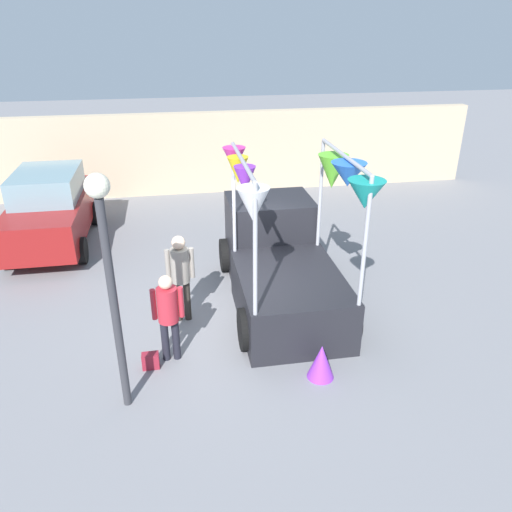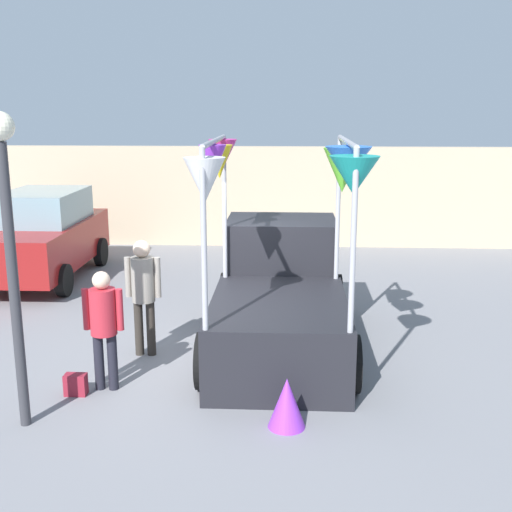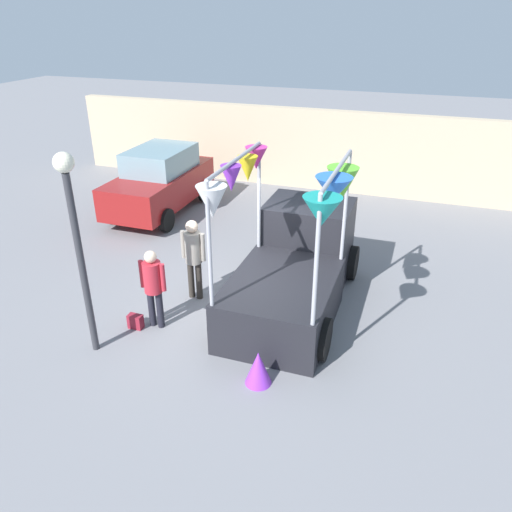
# 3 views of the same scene
# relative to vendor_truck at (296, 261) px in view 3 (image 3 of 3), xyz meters

# --- Properties ---
(ground_plane) EXTENTS (60.00, 60.00, 0.00)m
(ground_plane) POSITION_rel_vendor_truck_xyz_m (-0.95, -0.58, -0.91)
(ground_plane) COLOR slate
(vendor_truck) EXTENTS (2.51, 4.19, 3.22)m
(vendor_truck) POSITION_rel_vendor_truck_xyz_m (0.00, 0.00, 0.00)
(vendor_truck) COLOR black
(vendor_truck) RESTS_ON ground
(parked_car) EXTENTS (1.88, 4.00, 1.88)m
(parked_car) POSITION_rel_vendor_truck_xyz_m (-5.10, 3.60, 0.03)
(parked_car) COLOR maroon
(parked_car) RESTS_ON ground
(person_customer) EXTENTS (0.53, 0.34, 1.60)m
(person_customer) POSITION_rel_vendor_truck_xyz_m (-2.26, -1.79, 0.05)
(person_customer) COLOR black
(person_customer) RESTS_ON ground
(person_vendor) EXTENTS (0.53, 0.34, 1.75)m
(person_vendor) POSITION_rel_vendor_truck_xyz_m (-2.01, -0.59, 0.15)
(person_vendor) COLOR #2D2823
(person_vendor) RESTS_ON ground
(handbag) EXTENTS (0.28, 0.16, 0.28)m
(handbag) POSITION_rel_vendor_truck_xyz_m (-2.61, -1.99, -0.77)
(handbag) COLOR maroon
(handbag) RESTS_ON ground
(street_lamp) EXTENTS (0.32, 0.32, 3.59)m
(street_lamp) POSITION_rel_vendor_truck_xyz_m (-2.94, -2.80, 1.46)
(street_lamp) COLOR #333338
(street_lamp) RESTS_ON ground
(brick_boundary_wall) EXTENTS (18.00, 0.36, 2.60)m
(brick_boundary_wall) POSITION_rel_vendor_truck_xyz_m (-0.95, 7.24, 0.39)
(brick_boundary_wall) COLOR tan
(brick_boundary_wall) RESTS_ON ground
(folded_kite_bundle_violet) EXTENTS (0.56, 0.56, 0.60)m
(folded_kite_bundle_violet) POSITION_rel_vendor_truck_xyz_m (0.11, -2.70, -0.61)
(folded_kite_bundle_violet) COLOR purple
(folded_kite_bundle_violet) RESTS_ON ground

